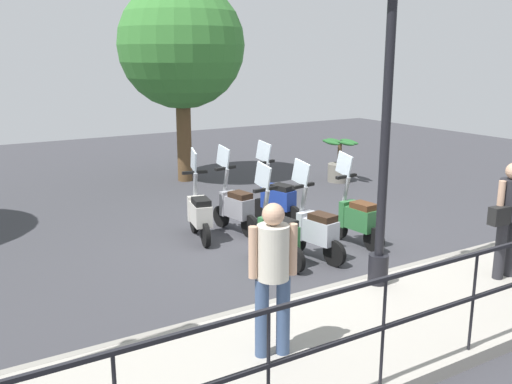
% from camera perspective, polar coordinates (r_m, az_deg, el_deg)
% --- Properties ---
extents(ground_plane, '(28.00, 28.00, 0.00)m').
position_cam_1_polar(ground_plane, '(9.77, 3.13, -5.01)').
color(ground_plane, '#38383D').
extents(promenade_walkway, '(2.20, 20.00, 0.15)m').
position_cam_1_polar(promenade_walkway, '(7.55, 17.07, -10.81)').
color(promenade_walkway, '#A39E93').
rests_on(promenade_walkway, ground_plane).
extents(lamp_post_near, '(0.26, 0.90, 4.66)m').
position_cam_1_polar(lamp_post_near, '(7.33, 12.85, 6.30)').
color(lamp_post_near, black).
rests_on(lamp_post_near, promenade_walkway).
extents(pedestrian_with_bag, '(0.34, 0.65, 1.59)m').
position_cam_1_polar(pedestrian_with_bag, '(8.30, 23.98, -1.83)').
color(pedestrian_with_bag, '#28282D').
rests_on(pedestrian_with_bag, promenade_walkway).
extents(pedestrian_distant, '(0.40, 0.47, 1.59)m').
position_cam_1_polar(pedestrian_distant, '(5.64, 1.70, -7.63)').
color(pedestrian_distant, '#384C70').
rests_on(pedestrian_distant, promenade_walkway).
extents(tree_distant, '(3.04, 3.04, 4.85)m').
position_cam_1_polar(tree_distant, '(14.21, -7.48, 14.29)').
color(tree_distant, brown).
rests_on(tree_distant, ground_plane).
extents(potted_palm, '(1.06, 0.66, 1.05)m').
position_cam_1_polar(potted_palm, '(14.38, 8.32, 2.79)').
color(potted_palm, slate).
rests_on(potted_palm, ground_plane).
extents(scooter_near_0, '(1.23, 0.44, 1.54)m').
position_cam_1_polar(scooter_near_0, '(9.61, 10.03, -2.51)').
color(scooter_near_0, black).
rests_on(scooter_near_0, ground_plane).
extents(scooter_near_1, '(1.23, 0.47, 1.54)m').
position_cam_1_polar(scooter_near_1, '(8.87, 5.96, -3.75)').
color(scooter_near_1, black).
rests_on(scooter_near_1, ground_plane).
extents(scooter_near_2, '(1.23, 0.44, 1.54)m').
position_cam_1_polar(scooter_near_2, '(8.58, 2.09, -4.28)').
color(scooter_near_2, black).
rests_on(scooter_near_2, ground_plane).
extents(scooter_far_0, '(1.21, 0.52, 1.54)m').
position_cam_1_polar(scooter_far_0, '(10.73, 2.07, -0.60)').
color(scooter_far_0, black).
rests_on(scooter_far_0, ground_plane).
extents(scooter_far_1, '(1.23, 0.46, 1.54)m').
position_cam_1_polar(scooter_far_1, '(10.16, -2.09, -1.42)').
color(scooter_far_1, black).
rests_on(scooter_far_1, ground_plane).
extents(scooter_far_2, '(1.22, 0.50, 1.54)m').
position_cam_1_polar(scooter_far_2, '(9.80, -5.68, -2.05)').
color(scooter_far_2, black).
rests_on(scooter_far_2, ground_plane).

